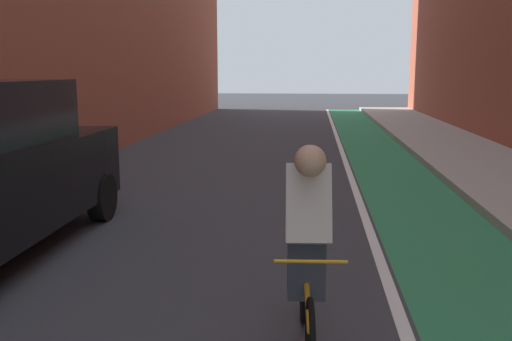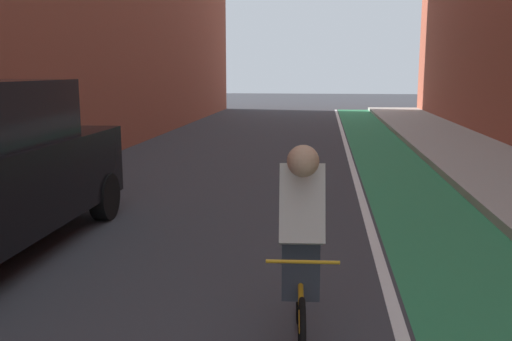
# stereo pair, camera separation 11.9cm
# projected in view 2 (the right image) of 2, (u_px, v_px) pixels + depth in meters

# --- Properties ---
(ground_plane) EXTENTS (82.45, 82.45, 0.00)m
(ground_plane) POSITION_uv_depth(u_px,v_px,m) (249.00, 188.00, 10.13)
(ground_plane) COLOR #38383D
(bike_lane_paint) EXTENTS (1.60, 37.48, 0.00)m
(bike_lane_paint) POSITION_uv_depth(u_px,v_px,m) (397.00, 172.00, 11.75)
(bike_lane_paint) COLOR #2D8451
(bike_lane_paint) RESTS_ON ground
(lane_divider_stripe) EXTENTS (0.12, 37.48, 0.00)m
(lane_divider_stripe) POSITION_uv_depth(u_px,v_px,m) (354.00, 171.00, 11.86)
(lane_divider_stripe) COLOR white
(lane_divider_stripe) RESTS_ON ground
(sidewalk_right) EXTENTS (2.53, 37.48, 0.14)m
(sidewalk_right) POSITION_uv_depth(u_px,v_px,m) (501.00, 171.00, 11.50)
(sidewalk_right) COLOR #A8A59E
(sidewalk_right) RESTS_ON ground
(cyclist_mid) EXTENTS (0.48, 1.68, 1.60)m
(cyclist_mid) POSITION_uv_depth(u_px,v_px,m) (301.00, 243.00, 4.12)
(cyclist_mid) COLOR black
(cyclist_mid) RESTS_ON ground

